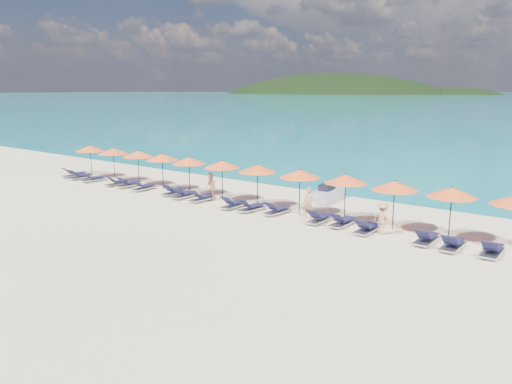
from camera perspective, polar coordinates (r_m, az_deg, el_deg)
The scene contains 36 objects.
ground at distance 22.83m, azimuth -4.63°, elevation -4.16°, with size 1400.00×1400.00×0.00m, color beige.
headland_main at distance 640.63m, azimuth 8.36°, elevation 7.64°, with size 374.00×242.00×126.50m.
headland_small at distance 600.70m, azimuth 21.97°, elevation 6.94°, with size 162.00×126.00×85.50m.
jetski at distance 28.57m, azimuth 8.25°, elevation -0.18°, with size 1.32×2.83×0.98m.
beachgoer_a at distance 24.32m, azimuth 6.03°, elevation -1.28°, with size 0.57×0.38×1.57m, color tan.
beachgoer_b at distance 28.35m, azimuth -5.21°, elevation 0.61°, with size 0.77×0.44×1.59m, color tan.
beachgoer_c at distance 22.33m, azimuth 14.27°, elevation -2.93°, with size 0.93×0.43×1.44m, color tan.
umbrella_0 at distance 37.93m, azimuth -18.43°, elevation 4.74°, with size 2.10×2.10×2.28m.
umbrella_1 at distance 35.86m, azimuth -16.01°, elevation 4.52°, with size 2.10×2.10×2.28m.
umbrella_2 at distance 33.83m, azimuth -13.36°, elevation 4.25°, with size 2.10×2.10×2.28m.
umbrella_3 at distance 32.00m, azimuth -10.67°, elevation 3.95°, with size 2.10×2.10×2.28m.
umbrella_4 at distance 30.14m, azimuth -7.67°, elevation 3.58°, with size 2.10×2.10×2.28m.
umbrella_5 at distance 28.44m, azimuth -3.89°, elevation 3.17°, with size 2.10×2.10×2.28m.
umbrella_6 at distance 26.86m, azimuth 0.16°, elevation 2.69°, with size 2.10×2.10×2.28m.
umbrella_7 at distance 25.30m, azimuth 5.03°, elevation 2.09°, with size 2.10×2.10×2.28m.
umbrella_8 at distance 24.15m, azimuth 10.22°, elevation 1.48°, with size 2.10×2.10×2.28m.
umbrella_9 at distance 22.95m, azimuth 15.58°, elevation 0.70°, with size 2.10×2.10×2.28m.
umbrella_10 at distance 22.23m, azimuth 21.49°, elevation -0.03°, with size 2.10×2.10×2.28m.
lounger_0 at distance 38.09m, azimuth -20.07°, elevation 1.95°, with size 0.79×1.75×0.66m.
lounger_1 at distance 37.03m, azimuth -19.38°, elevation 1.73°, with size 0.62×1.70×0.66m.
lounger_2 at distance 35.79m, azimuth -18.09°, elevation 1.49°, with size 0.79×1.76×0.66m.
lounger_3 at distance 33.85m, azimuth -15.54°, elevation 1.09°, with size 0.72×1.73×0.66m.
lounger_4 at distance 33.13m, azimuth -14.34°, elevation 0.93°, with size 0.64×1.71×0.66m.
lounger_5 at distance 31.88m, azimuth -12.73°, elevation 0.59°, with size 0.76×1.74×0.66m.
lounger_6 at distance 30.15m, azimuth -9.42°, elevation 0.09°, with size 0.79×1.75×0.66m.
lounger_7 at distance 29.18m, azimuth -8.24°, elevation -0.26°, with size 0.78×1.75×0.66m.
lounger_8 at distance 28.22m, azimuth -6.21°, elevation -0.62°, with size 0.67×1.72×0.66m.
lounger_9 at distance 26.49m, azimuth -2.61°, elevation -1.37°, with size 0.71×1.73×0.66m.
lounger_10 at distance 25.79m, azimuth -0.51°, elevation -1.73°, with size 0.79×1.75×0.66m.
lounger_11 at distance 25.20m, azimuth 2.39°, elevation -2.05°, with size 0.76×1.75×0.66m.
lounger_12 at distance 23.79m, azimuth 7.22°, elevation -2.97°, with size 0.64×1.71×0.66m.
lounger_13 at distance 23.35m, azimuth 9.84°, elevation -3.33°, with size 0.63×1.71×0.66m.
lounger_14 at distance 22.48m, azimuth 12.53°, elevation -4.04°, with size 0.66×1.71×0.66m.
lounger_15 at distance 21.64m, azimuth 18.89°, elevation -5.02°, with size 0.63×1.70×0.66m.
lounger_16 at distance 21.21m, azimuth 21.56°, elevation -5.55°, with size 0.62×1.70×0.66m.
lounger_17 at distance 21.04m, azimuth 25.38°, elevation -6.01°, with size 0.66×1.71×0.66m.
Camera 1 is at (14.87, -16.16, 6.23)m, focal length 35.00 mm.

